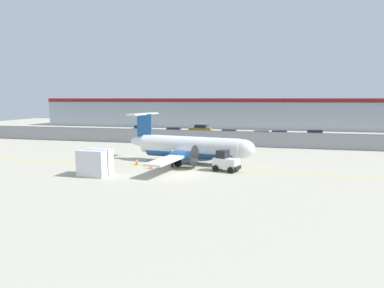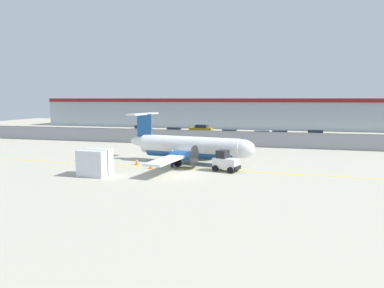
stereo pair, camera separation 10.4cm
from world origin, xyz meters
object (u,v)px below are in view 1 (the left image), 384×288
at_px(parked_car_2, 201,129).
at_px(traffic_cone_near_left, 151,165).
at_px(traffic_cone_far_left, 177,159).
at_px(traffic_cone_far_right, 225,158).
at_px(traffic_cone_near_right, 137,162).
at_px(parked_car_6, 316,135).
at_px(cargo_container, 95,163).
at_px(parked_car_3, 230,134).
at_px(baggage_tug, 226,162).
at_px(ground_crew_worker, 172,158).
at_px(parked_car_4, 260,136).
at_px(parked_car_5, 280,135).
at_px(parked_car_1, 173,132).
at_px(parked_car_0, 142,130).
at_px(commuter_airplane, 192,147).

bearing_deg(parked_car_2, traffic_cone_near_left, 98.96).
bearing_deg(traffic_cone_far_left, traffic_cone_far_right, 19.68).
xyz_separation_m(traffic_cone_near_right, parked_car_6, (19.05, 24.80, 0.58)).
bearing_deg(traffic_cone_far_left, traffic_cone_near_right, -145.26).
relative_size(cargo_container, parked_car_3, 0.59).
distance_m(baggage_tug, traffic_cone_near_left, 6.93).
bearing_deg(traffic_cone_far_right, baggage_tug, -80.92).
relative_size(baggage_tug, traffic_cone_near_left, 4.00).
xyz_separation_m(baggage_tug, ground_crew_worker, (-5.10, 0.38, 0.10)).
xyz_separation_m(traffic_cone_far_left, parked_car_4, (7.45, 18.62, 0.58)).
bearing_deg(traffic_cone_near_right, parked_car_5, 58.82).
bearing_deg(traffic_cone_near_left, traffic_cone_near_right, 144.68).
bearing_deg(traffic_cone_near_left, ground_crew_worker, 29.02).
bearing_deg(parked_car_5, parked_car_2, 150.67).
bearing_deg(parked_car_1, traffic_cone_far_right, 116.83).
height_order(cargo_container, parked_car_0, cargo_container).
bearing_deg(traffic_cone_far_right, ground_crew_worker, -133.92).
height_order(baggage_tug, traffic_cone_far_left, baggage_tug).
bearing_deg(parked_car_4, parked_car_6, -160.21).
distance_m(commuter_airplane, parked_car_4, 19.70).
bearing_deg(parked_car_2, commuter_airplane, 105.43).
height_order(parked_car_0, parked_car_6, same).
bearing_deg(parked_car_4, commuter_airplane, 67.52).
height_order(traffic_cone_far_left, parked_car_2, parked_car_2).
relative_size(traffic_cone_far_right, parked_car_4, 0.15).
relative_size(traffic_cone_far_right, parked_car_0, 0.15).
bearing_deg(parked_car_0, parked_car_5, -12.54).
height_order(commuter_airplane, parked_car_6, commuter_airplane).
distance_m(baggage_tug, traffic_cone_near_right, 8.95).
bearing_deg(traffic_cone_near_right, commuter_airplane, 23.72).
relative_size(parked_car_0, parked_car_3, 1.01).
distance_m(traffic_cone_far_left, parked_car_4, 20.06).
height_order(parked_car_2, parked_car_4, same).
bearing_deg(traffic_cone_far_right, parked_car_0, 129.29).
height_order(parked_car_1, parked_car_4, same).
distance_m(traffic_cone_near_left, parked_car_0, 30.74).
bearing_deg(parked_car_6, traffic_cone_far_left, -118.55).
distance_m(traffic_cone_near_left, traffic_cone_near_right, 2.47).
distance_m(baggage_tug, parked_car_0, 33.59).
distance_m(ground_crew_worker, traffic_cone_far_right, 6.27).
bearing_deg(cargo_container, baggage_tug, 25.21).
bearing_deg(commuter_airplane, parked_car_0, 130.72).
xyz_separation_m(parked_car_1, parked_car_4, (14.61, -3.10, 0.00)).
bearing_deg(parked_car_3, traffic_cone_near_right, -103.89).
distance_m(parked_car_3, parked_car_6, 13.15).
relative_size(parked_car_3, parked_car_4, 0.98).
bearing_deg(baggage_tug, traffic_cone_near_left, -156.07).
xyz_separation_m(baggage_tug, parked_car_6, (10.15, 25.62, 0.04)).
bearing_deg(parked_car_4, traffic_cone_near_left, 63.26).
distance_m(commuter_airplane, cargo_container, 9.89).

